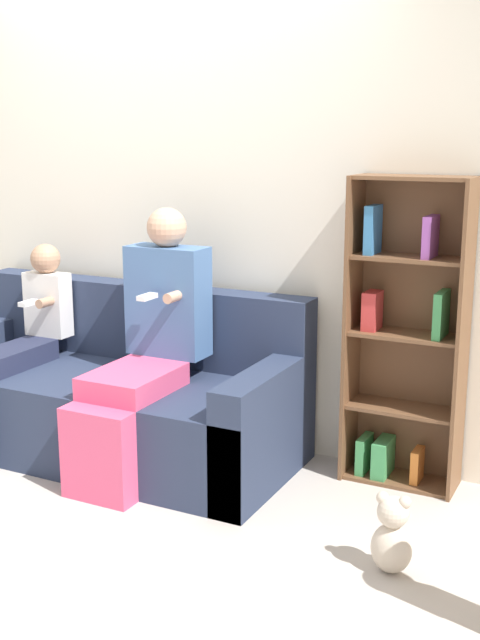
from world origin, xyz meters
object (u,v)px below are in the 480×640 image
couch (110,398)px  adult_seated (147,340)px  child_seated (13,349)px  teddy_bear (392,536)px  bookshelf (405,338)px

couch → adult_seated: adult_seated is taller
child_seated → teddy_bear: child_seated is taller
couch → child_seated: size_ratio=1.90×
teddy_bear → adult_seated: bearing=162.4°
couch → bookshelf: (1.50, 0.33, 0.43)m
couch → child_seated: (-0.51, -0.16, 0.25)m
child_seated → bookshelf: bearing=13.9°
couch → bookshelf: 1.60m
couch → child_seated: bearing=-162.5°
child_seated → bookshelf: size_ratio=0.72×
adult_seated → couch: bearing=162.7°
couch → teddy_bear: (1.71, -0.54, -0.14)m
bookshelf → teddy_bear: bookshelf is taller
adult_seated → child_seated: bearing=-175.5°
couch → teddy_bear: bearing=-17.6°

